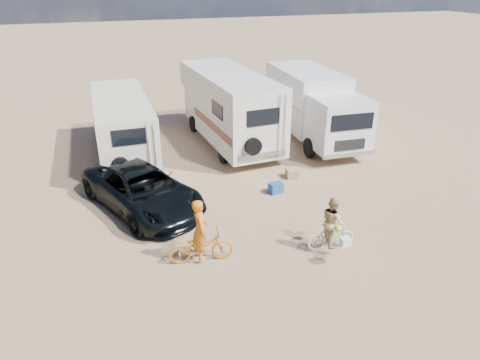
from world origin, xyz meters
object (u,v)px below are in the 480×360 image
object	(u,v)px
bike_parked	(344,142)
crate	(292,173)
dark_suv	(142,189)
rider_woman	(332,226)
bike_woman	(331,236)
rider_man	(200,234)
box_truck	(314,107)
cooler	(276,188)
rv_left	(123,128)
bike_man	(201,247)
rv_main	(229,109)

from	to	relation	value
bike_parked	crate	distance (m)	3.93
dark_suv	rider_woman	size ratio (longest dim) A/B	3.39
bike_woman	dark_suv	bearing A→B (deg)	54.07
rider_man	crate	xyz separation A→B (m)	(4.85, 4.31, -0.71)
box_truck	cooler	size ratio (longest dim) A/B	14.76
bike_parked	rv_left	bearing A→B (deg)	82.84
dark_suv	bike_woman	xyz separation A→B (m)	(4.97, -4.32, -0.29)
rv_left	rider_woman	distance (m)	10.64
rider_man	cooler	bearing A→B (deg)	-40.97
dark_suv	bike_woman	distance (m)	6.59
bike_man	crate	size ratio (longest dim) A/B	4.00
bike_woman	rv_main	bearing A→B (deg)	5.94
rv_main	bike_man	xyz separation A→B (m)	(-3.66, -8.96, -1.19)
rv_left	box_truck	bearing A→B (deg)	-2.86
bike_man	cooler	bearing A→B (deg)	-40.97
rv_left	bike_parked	size ratio (longest dim) A/B	3.88
rv_left	bike_man	size ratio (longest dim) A/B	3.78
crate	bike_man	bearing A→B (deg)	-138.33
rider_man	cooler	world-z (taller)	rider_man
bike_woman	bike_parked	size ratio (longest dim) A/B	0.82
rider_man	rider_woman	world-z (taller)	rider_man
rv_main	crate	distance (m)	5.02
rv_main	rider_man	world-z (taller)	rv_main
rv_main	rv_left	xyz separation A→B (m)	(-4.96, -0.29, -0.33)
cooler	crate	world-z (taller)	cooler
bike_parked	dark_suv	bearing A→B (deg)	112.17
bike_man	rider_woman	bearing A→B (deg)	-92.13
rv_left	rider_man	bearing A→B (deg)	-81.24
dark_suv	rider_woman	world-z (taller)	rider_woman
bike_man	rider_woman	xyz separation A→B (m)	(3.81, -0.65, 0.29)
bike_man	rider_woman	size ratio (longest dim) A/B	1.19
rider_woman	crate	world-z (taller)	rider_woman
cooler	crate	xyz separation A→B (m)	(1.15, 1.04, -0.01)
rider_man	bike_parked	distance (m)	10.34
bike_woman	bike_parked	world-z (taller)	bike_parked
rv_main	bike_man	size ratio (longest dim) A/B	4.03
rv_main	bike_man	world-z (taller)	rv_main
bike_woman	cooler	bearing A→B (deg)	6.70
rider_woman	bike_parked	world-z (taller)	rider_woman
dark_suv	bike_woman	world-z (taller)	dark_suv
bike_man	rider_man	bearing A→B (deg)	0.00
rv_left	box_truck	size ratio (longest dim) A/B	0.95
rv_left	box_truck	distance (m)	9.06
rv_left	bike_parked	world-z (taller)	rv_left
rv_main	cooler	xyz separation A→B (m)	(0.04, -5.68, -1.48)
crate	bike_parked	bearing A→B (deg)	27.52
bike_man	cooler	xyz separation A→B (m)	(3.70, 3.28, -0.29)
cooler	rider_woman	bearing A→B (deg)	-97.77
dark_suv	crate	bearing A→B (deg)	-16.66
bike_man	cooler	world-z (taller)	bike_man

